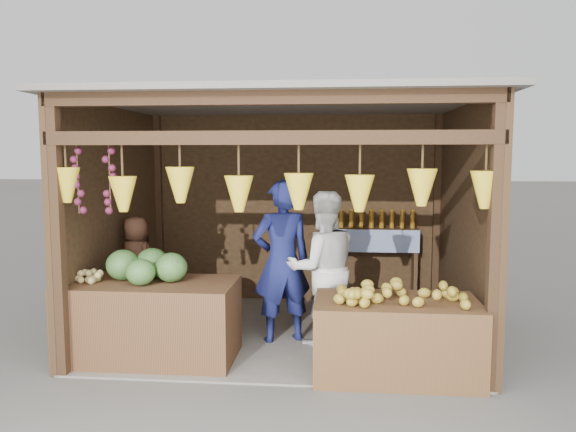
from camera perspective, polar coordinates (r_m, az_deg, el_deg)
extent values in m
plane|color=#514F49|center=(6.63, -0.35, -11.81)|extent=(80.00, 80.00, 0.00)
cube|color=slate|center=(6.63, -0.35, -11.73)|extent=(4.00, 3.00, 0.02)
cube|color=black|center=(7.84, 0.73, 0.70)|extent=(4.00, 0.06, 2.60)
cube|color=black|center=(6.85, -17.26, -0.38)|extent=(0.06, 3.00, 2.60)
cube|color=black|center=(6.47, 17.55, -0.76)|extent=(0.06, 3.00, 2.60)
cube|color=#605B54|center=(6.34, -0.37, 11.44)|extent=(4.30, 3.30, 0.06)
cube|color=black|center=(5.53, -22.40, -2.08)|extent=(0.11, 0.11, 2.60)
cube|color=black|center=(5.07, 20.31, -2.71)|extent=(0.11, 0.11, 2.60)
cube|color=black|center=(8.17, -13.00, 0.76)|extent=(0.11, 0.11, 2.60)
cube|color=black|center=(7.87, 14.92, 0.51)|extent=(0.11, 0.11, 2.60)
cube|color=black|center=(4.88, -2.06, 7.95)|extent=(4.00, 0.12, 0.12)
cube|color=black|center=(4.90, -2.08, 11.92)|extent=(4.00, 0.12, 0.12)
cube|color=#382314|center=(7.66, 8.46, -1.39)|extent=(1.25, 0.30, 0.05)
cube|color=#382314|center=(7.73, 4.05, -5.20)|extent=(0.05, 0.28, 1.05)
cube|color=#382314|center=(7.80, 12.72, -5.25)|extent=(0.05, 0.28, 1.05)
cube|color=blue|center=(7.52, 8.51, -2.53)|extent=(1.25, 0.02, 0.30)
cube|color=#452A17|center=(5.87, -13.80, -10.32)|extent=(1.70, 0.85, 0.80)
cube|color=#53311B|center=(5.43, 10.91, -12.07)|extent=(1.51, 0.85, 0.72)
cube|color=black|center=(6.93, -15.01, -10.01)|extent=(0.30, 0.30, 0.28)
imported|color=#151B51|center=(6.13, -0.63, -4.67)|extent=(0.77, 0.65, 1.79)
imported|color=silver|center=(6.09, 3.55, -5.33)|extent=(0.96, 0.84, 1.67)
imported|color=#502F20|center=(6.78, -15.17, -4.52)|extent=(0.62, 0.57, 1.07)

